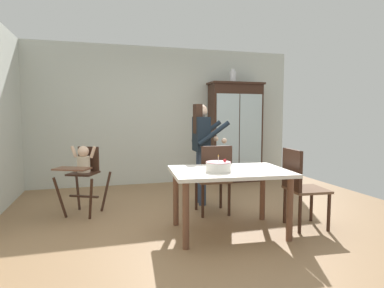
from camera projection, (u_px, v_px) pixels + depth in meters
ground_plane at (206, 224)px, 4.03m from camera, size 6.24×6.24×0.00m
wall_back at (165, 116)px, 6.43m from camera, size 5.32×0.06×2.70m
china_cabinet at (235, 132)px, 6.59m from camera, size 1.11×0.48×2.03m
ceramic_vase at (233, 77)px, 6.48m from camera, size 0.13×0.13×0.27m
high_chair_with_toddler at (83, 167)px, 4.37m from camera, size 0.77×0.83×0.95m
adult_person at (202, 141)px, 4.87m from camera, size 0.51×0.49×1.53m
dining_table at (229, 178)px, 3.68m from camera, size 1.40×1.02×0.74m
birthday_cake at (218, 167)px, 3.56m from camera, size 0.28×0.28×0.19m
dining_chair_far_side at (214, 175)px, 4.35m from camera, size 0.46×0.46×0.96m
dining_chair_right_end at (299, 182)px, 3.86m from camera, size 0.48×0.48×0.96m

